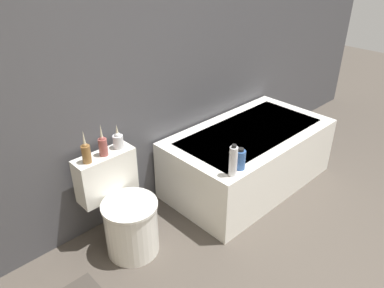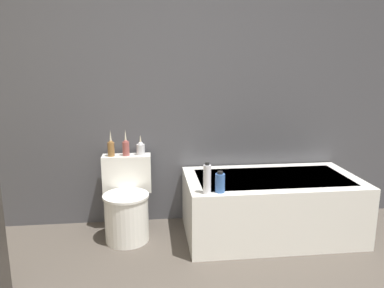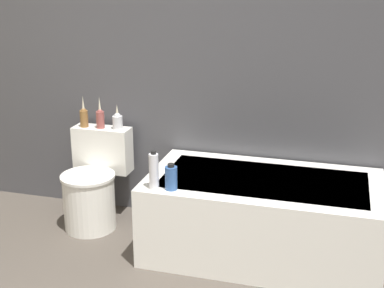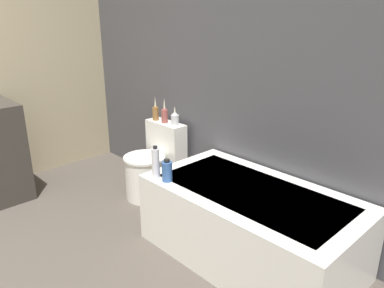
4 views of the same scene
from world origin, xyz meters
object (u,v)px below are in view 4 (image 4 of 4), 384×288
at_px(toilet, 151,166).
at_px(bathtub, 250,224).
at_px(shampoo_bottle_short, 167,171).
at_px(vase_gold, 156,112).
at_px(vase_bronze, 175,119).
at_px(vase_silver, 165,115).
at_px(shampoo_bottle_tall, 156,163).

bearing_deg(toilet, bathtub, -4.66).
relative_size(toilet, shampoo_bottle_short, 4.16).
bearing_deg(bathtub, vase_gold, 168.79).
bearing_deg(shampoo_bottle_short, toilet, 150.49).
bearing_deg(vase_gold, vase_bronze, 4.46).
xyz_separation_m(vase_bronze, shampoo_bottle_short, (0.60, -0.60, -0.14)).
bearing_deg(bathtub, vase_bronze, 165.34).
relative_size(vase_gold, vase_bronze, 1.29).
height_order(vase_gold, vase_silver, same).
distance_m(toilet, shampoo_bottle_tall, 0.83).
height_order(bathtub, shampoo_bottle_short, shampoo_bottle_short).
bearing_deg(vase_silver, shampoo_bottle_short, -38.87).
bearing_deg(vase_gold, toilet, -53.14).
bearing_deg(shampoo_bottle_tall, toilet, 145.43).
xyz_separation_m(vase_gold, vase_bronze, (0.25, 0.02, -0.02)).
bearing_deg(bathtub, shampoo_bottle_tall, -151.70).
xyz_separation_m(bathtub, vase_silver, (-1.23, 0.27, 0.49)).
distance_m(bathtub, vase_bronze, 1.23).
distance_m(vase_gold, shampoo_bottle_short, 1.04).
height_order(vase_bronze, shampoo_bottle_short, vase_bronze).
relative_size(vase_gold, shampoo_bottle_tall, 0.96).
xyz_separation_m(bathtub, toilet, (-1.23, 0.10, 0.03)).
relative_size(vase_gold, shampoo_bottle_short, 1.42).
xyz_separation_m(bathtub, shampoo_bottle_tall, (-0.61, -0.33, 0.37)).
height_order(bathtub, toilet, toilet).
height_order(bathtub, vase_bronze, vase_bronze).
xyz_separation_m(toilet, shampoo_bottle_short, (0.72, -0.41, 0.30)).
bearing_deg(shampoo_bottle_short, vase_gold, 145.77).
xyz_separation_m(bathtub, vase_bronze, (-1.10, 0.29, 0.47)).
relative_size(vase_bronze, shampoo_bottle_tall, 0.75).
bearing_deg(shampoo_bottle_tall, bathtub, 28.30).
bearing_deg(toilet, vase_bronze, 56.13).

